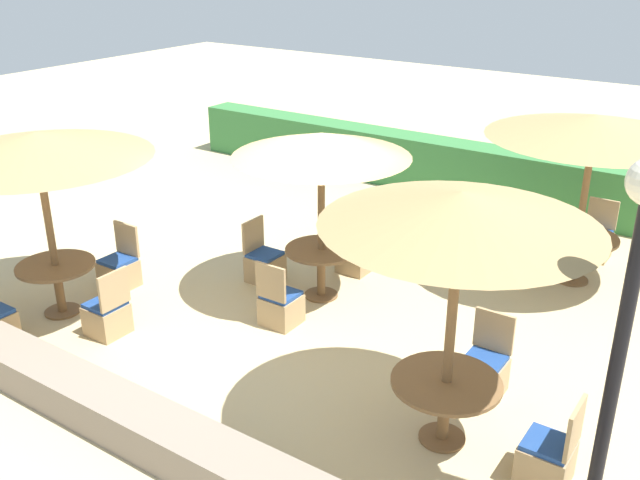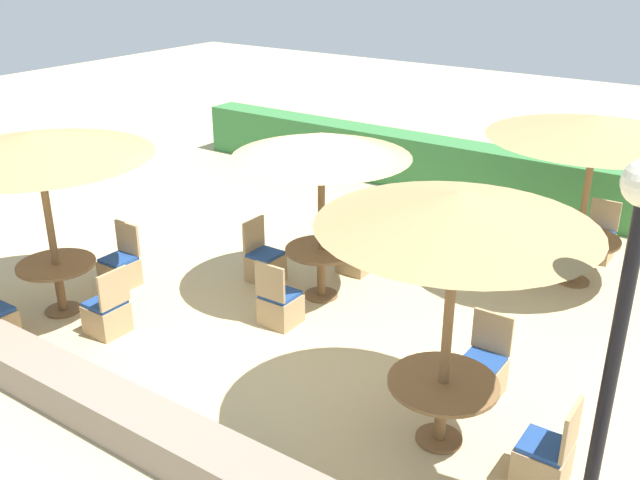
# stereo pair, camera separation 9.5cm
# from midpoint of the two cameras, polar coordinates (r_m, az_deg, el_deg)

# --- Properties ---
(ground_plane) EXTENTS (40.00, 40.00, 0.00)m
(ground_plane) POSITION_cam_midpoint_polar(r_m,az_deg,el_deg) (9.76, -1.74, -6.00)
(ground_plane) COLOR #C6B284
(hedge_row) EXTENTS (13.00, 0.70, 1.06)m
(hedge_row) POSITION_cam_midpoint_polar(r_m,az_deg,el_deg) (14.27, 12.26, 5.34)
(hedge_row) COLOR #387A3D
(hedge_row) RESTS_ON ground_plane
(stone_border) EXTENTS (10.00, 0.56, 0.43)m
(stone_border) POSITION_cam_midpoint_polar(r_m,az_deg,el_deg) (7.81, -15.47, -13.30)
(stone_border) COLOR gray
(stone_border) RESTS_ON ground_plane
(lamp_post) EXTENTS (0.36, 0.36, 3.32)m
(lamp_post) POSITION_cam_midpoint_polar(r_m,az_deg,el_deg) (5.84, 23.85, -3.17)
(lamp_post) COLOR black
(lamp_post) RESTS_ON ground_plane
(parasol_center) EXTENTS (2.41, 2.41, 2.39)m
(parasol_center) POSITION_cam_midpoint_polar(r_m,az_deg,el_deg) (9.44, 0.40, 7.56)
(parasol_center) COLOR brown
(parasol_center) RESTS_ON ground_plane
(round_table_center) EXTENTS (1.01, 1.01, 0.74)m
(round_table_center) POSITION_cam_midpoint_polar(r_m,az_deg,el_deg) (10.00, 0.37, -1.56)
(round_table_center) COLOR brown
(round_table_center) RESTS_ON ground_plane
(patio_chair_center_south) EXTENTS (0.46, 0.46, 0.93)m
(patio_chair_center_south) POSITION_cam_midpoint_polar(r_m,az_deg,el_deg) (9.45, -2.94, -5.28)
(patio_chair_center_south) COLOR tan
(patio_chair_center_south) RESTS_ON ground_plane
(patio_chair_center_west) EXTENTS (0.46, 0.46, 0.93)m
(patio_chair_center_west) POSITION_cam_midpoint_polar(r_m,az_deg,el_deg) (10.64, -4.20, -1.91)
(patio_chair_center_west) COLOR tan
(patio_chair_center_west) RESTS_ON ground_plane
(patio_chair_center_north) EXTENTS (0.46, 0.46, 0.93)m
(patio_chair_center_north) POSITION_cam_midpoint_polar(r_m,az_deg,el_deg) (10.92, 3.20, -1.20)
(patio_chair_center_north) COLOR tan
(patio_chair_center_north) RESTS_ON ground_plane
(parasol_front_left) EXTENTS (2.88, 2.88, 2.52)m
(parasol_front_left) POSITION_cam_midpoint_polar(r_m,az_deg,el_deg) (9.63, -21.44, 7.09)
(parasol_front_left) COLOR brown
(parasol_front_left) RESTS_ON ground_plane
(round_table_front_left) EXTENTS (1.04, 1.04, 0.72)m
(round_table_front_left) POSITION_cam_midpoint_polar(r_m,az_deg,el_deg) (10.22, -20.01, -2.57)
(round_table_front_left) COLOR brown
(round_table_front_left) RESTS_ON ground_plane
(patio_chair_front_left_east) EXTENTS (0.46, 0.46, 0.93)m
(patio_chair_front_left_east) POSITION_cam_midpoint_polar(r_m,az_deg,el_deg) (9.61, -16.37, -5.74)
(patio_chair_front_left_east) COLOR tan
(patio_chair_front_left_east) RESTS_ON ground_plane
(patio_chair_front_left_north) EXTENTS (0.46, 0.46, 0.93)m
(patio_chair_front_left_north) POSITION_cam_midpoint_polar(r_m,az_deg,el_deg) (10.84, -15.44, -2.25)
(patio_chair_front_left_north) COLOR tan
(patio_chair_front_left_north) RESTS_ON ground_plane
(parasol_front_right) EXTENTS (2.57, 2.57, 2.68)m
(parasol_front_right) POSITION_cam_midpoint_polar(r_m,az_deg,el_deg) (6.44, 11.33, 2.31)
(parasol_front_right) COLOR brown
(parasol_front_right) RESTS_ON ground_plane
(round_table_front_right) EXTENTS (1.11, 1.11, 0.71)m
(round_table_front_right) POSITION_cam_midpoint_polar(r_m,az_deg,el_deg) (7.34, 10.14, -11.99)
(round_table_front_right) COLOR brown
(round_table_front_right) RESTS_ON ground_plane
(patio_chair_front_right_east) EXTENTS (0.46, 0.46, 0.93)m
(patio_chair_front_right_east) POSITION_cam_midpoint_polar(r_m,az_deg,el_deg) (7.25, 17.88, -16.41)
(patio_chair_front_right_east) COLOR tan
(patio_chair_front_right_east) RESTS_ON ground_plane
(patio_chair_front_right_north) EXTENTS (0.46, 0.46, 0.93)m
(patio_chair_front_right_north) POSITION_cam_midpoint_polar(r_m,az_deg,el_deg) (8.30, 13.17, -10.29)
(patio_chair_front_right_north) COLOR tan
(patio_chair_front_right_north) RESTS_ON ground_plane
(parasol_back_right) EXTENTS (2.96, 2.96, 2.52)m
(parasol_back_right) POSITION_cam_midpoint_polar(r_m,az_deg,el_deg) (10.57, 21.48, 8.39)
(parasol_back_right) COLOR brown
(parasol_back_right) RESTS_ON ground_plane
(round_table_back_right) EXTENTS (1.16, 1.16, 0.72)m
(round_table_back_right) POSITION_cam_midpoint_polar(r_m,az_deg,el_deg) (11.10, 20.17, -0.43)
(round_table_back_right) COLOR brown
(round_table_back_right) RESTS_ON ground_plane
(patio_chair_back_right_north) EXTENTS (0.46, 0.46, 0.93)m
(patio_chair_back_right_north) POSITION_cam_midpoint_polar(r_m,az_deg,el_deg) (12.17, 21.52, -0.24)
(patio_chair_back_right_north) COLOR tan
(patio_chair_back_right_north) RESTS_ON ground_plane
(patio_chair_back_right_west) EXTENTS (0.46, 0.46, 0.93)m
(patio_chair_back_right_west) POSITION_cam_midpoint_polar(r_m,az_deg,el_deg) (11.49, 15.24, -0.75)
(patio_chair_back_right_west) COLOR tan
(patio_chair_back_right_west) RESTS_ON ground_plane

